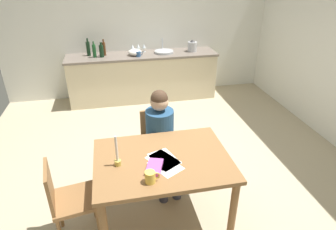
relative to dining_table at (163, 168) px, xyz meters
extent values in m
cube|color=tan|center=(0.21, 0.89, -0.68)|extent=(5.20, 5.20, 0.04)
cube|color=silver|center=(0.21, 3.49, 0.64)|extent=(5.20, 0.12, 2.60)
cube|color=beige|center=(0.21, 3.13, -0.23)|extent=(2.78, 0.60, 0.86)
cube|color=#72665B|center=(0.21, 3.13, 0.22)|extent=(2.82, 0.64, 0.04)
cube|color=olive|center=(0.00, 0.00, 0.09)|extent=(1.28, 0.94, 0.04)
cylinder|color=olive|center=(0.58, -0.41, -0.30)|extent=(0.07, 0.07, 0.73)
cylinder|color=olive|center=(-0.58, 0.41, -0.30)|extent=(0.07, 0.07, 0.73)
cylinder|color=olive|center=(0.58, 0.41, -0.30)|extent=(0.07, 0.07, 0.73)
cube|color=olive|center=(0.09, 0.65, -0.20)|extent=(0.44, 0.44, 0.04)
cube|color=olive|center=(0.07, 0.83, 0.01)|extent=(0.36, 0.07, 0.40)
cylinder|color=olive|center=(-0.06, 0.46, -0.43)|extent=(0.04, 0.04, 0.45)
cylinder|color=olive|center=(0.28, 0.50, -0.43)|extent=(0.04, 0.04, 0.45)
cylinder|color=olive|center=(-0.10, 0.80, -0.43)|extent=(0.04, 0.04, 0.45)
cylinder|color=olive|center=(0.24, 0.84, -0.43)|extent=(0.04, 0.04, 0.45)
cylinder|color=navy|center=(0.09, 0.63, 0.04)|extent=(0.36, 0.36, 0.50)
sphere|color=#D8AD8C|center=(0.09, 0.63, 0.40)|extent=(0.20, 0.20, 0.20)
sphere|color=#473323|center=(0.09, 0.63, 0.44)|extent=(0.19, 0.19, 0.19)
cylinder|color=#383847|center=(0.03, 0.43, -0.21)|extent=(0.17, 0.39, 0.13)
cylinder|color=#383847|center=(0.05, 0.24, -0.43)|extent=(0.10, 0.10, 0.45)
cylinder|color=#383847|center=(0.19, 0.45, -0.21)|extent=(0.17, 0.39, 0.13)
cylinder|color=#383847|center=(0.21, 0.26, -0.43)|extent=(0.10, 0.10, 0.45)
cube|color=olive|center=(-0.84, -0.04, -0.21)|extent=(0.46, 0.46, 0.04)
cube|color=olive|center=(-1.02, -0.07, 0.00)|extent=(0.09, 0.36, 0.40)
cylinder|color=olive|center=(-0.64, -0.18, -0.44)|extent=(0.04, 0.04, 0.44)
cylinder|color=olive|center=(-0.70, 0.15, -0.44)|extent=(0.04, 0.04, 0.44)
cylinder|color=olive|center=(-1.03, 0.10, -0.44)|extent=(0.04, 0.04, 0.44)
cylinder|color=#F2CC4C|center=(-0.16, -0.30, 0.16)|extent=(0.09, 0.09, 0.10)
torus|color=#F2CC4C|center=(-0.11, -0.30, 0.17)|extent=(0.07, 0.01, 0.07)
cylinder|color=gold|center=(-0.41, -0.02, 0.13)|extent=(0.06, 0.06, 0.05)
cylinder|color=white|center=(-0.41, -0.02, 0.29)|extent=(0.02, 0.02, 0.26)
cube|color=#AE4EAA|center=(-0.10, -0.14, 0.12)|extent=(0.20, 0.26, 0.03)
cube|color=white|center=(0.01, -0.12, 0.11)|extent=(0.33, 0.36, 0.00)
cube|color=white|center=(0.01, -0.01, 0.11)|extent=(0.30, 0.35, 0.00)
cube|color=white|center=(0.00, -0.03, 0.11)|extent=(0.33, 0.36, 0.00)
cylinder|color=#B2B7BC|center=(0.63, 3.13, 0.26)|extent=(0.36, 0.36, 0.04)
cylinder|color=silver|center=(0.63, 3.29, 0.36)|extent=(0.02, 0.02, 0.24)
cylinder|color=black|center=(-0.76, 3.22, 0.37)|extent=(0.07, 0.07, 0.25)
cylinder|color=black|center=(-0.76, 3.22, 0.52)|extent=(0.03, 0.03, 0.06)
cylinder|color=#194C23|center=(-0.65, 3.09, 0.35)|extent=(0.06, 0.06, 0.23)
cylinder|color=#194C23|center=(-0.65, 3.09, 0.50)|extent=(0.03, 0.03, 0.06)
cylinder|color=black|center=(-0.53, 3.08, 0.35)|extent=(0.08, 0.08, 0.21)
cylinder|color=black|center=(-0.53, 3.08, 0.48)|extent=(0.04, 0.04, 0.05)
cylinder|color=#593319|center=(-0.48, 3.18, 0.36)|extent=(0.06, 0.06, 0.24)
cylinder|color=#593319|center=(-0.48, 3.18, 0.51)|extent=(0.03, 0.03, 0.06)
ellipsoid|color=white|center=(0.07, 3.07, 0.30)|extent=(0.25, 0.25, 0.11)
cylinder|color=#B7BABF|center=(1.18, 3.13, 0.33)|extent=(0.18, 0.18, 0.18)
cone|color=#262628|center=(1.18, 3.13, 0.44)|extent=(0.11, 0.11, 0.04)
cylinder|color=silver|center=(0.27, 3.28, 0.24)|extent=(0.06, 0.06, 0.00)
cylinder|color=silver|center=(0.27, 3.28, 0.28)|extent=(0.01, 0.01, 0.07)
cone|color=silver|center=(0.27, 3.28, 0.35)|extent=(0.07, 0.07, 0.08)
cylinder|color=silver|center=(0.16, 3.28, 0.24)|extent=(0.06, 0.06, 0.00)
cylinder|color=silver|center=(0.16, 3.28, 0.28)|extent=(0.01, 0.01, 0.07)
cone|color=silver|center=(0.16, 3.28, 0.35)|extent=(0.07, 0.07, 0.08)
cylinder|color=silver|center=(0.05, 3.28, 0.24)|extent=(0.06, 0.06, 0.00)
cylinder|color=silver|center=(0.05, 3.28, 0.28)|extent=(0.01, 0.01, 0.07)
cone|color=silver|center=(0.05, 3.28, 0.35)|extent=(0.07, 0.07, 0.08)
cylinder|color=#33598C|center=(0.12, 2.98, 0.29)|extent=(0.09, 0.09, 0.09)
torus|color=#33598C|center=(0.17, 2.98, 0.29)|extent=(0.06, 0.01, 0.06)
camera|label=1|loc=(-0.40, -2.17, 1.73)|focal=30.76mm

